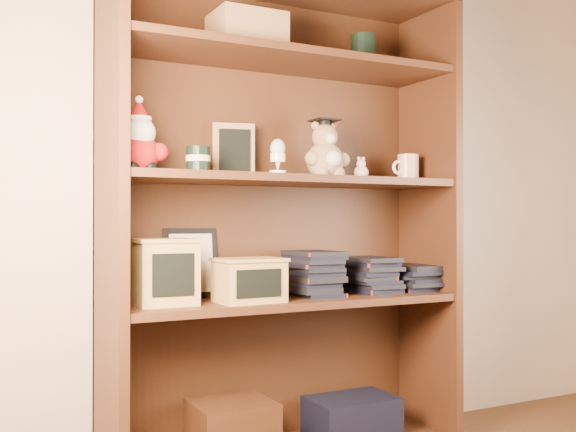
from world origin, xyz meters
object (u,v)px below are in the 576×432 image
object	(u,v)px
bookcase	(280,228)
grad_teddy_bear	(326,155)
treats_box	(165,271)
teacher_mug	(408,168)

from	to	relation	value
bookcase	grad_teddy_bear	bearing A→B (deg)	-21.48
grad_teddy_bear	treats_box	world-z (taller)	grad_teddy_bear
treats_box	bookcase	bearing A→B (deg)	7.00
bookcase	teacher_mug	size ratio (longest dim) A/B	14.68
grad_teddy_bear	treats_box	xyz separation A→B (m)	(-0.56, 0.01, -0.38)
grad_teddy_bear	teacher_mug	xyz separation A→B (m)	(0.35, 0.01, -0.03)
teacher_mug	treats_box	distance (m)	0.98
treats_box	grad_teddy_bear	bearing A→B (deg)	-0.55
bookcase	treats_box	size ratio (longest dim) A/B	8.03
treats_box	teacher_mug	bearing A→B (deg)	0.05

